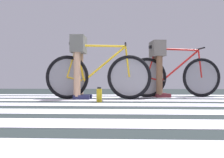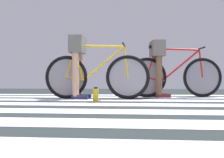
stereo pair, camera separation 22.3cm
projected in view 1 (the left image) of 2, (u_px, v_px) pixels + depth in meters
The scene contains 7 objects.
ground at pixel (105, 109), 3.13m from camera, with size 18.00×14.00×0.02m.
crosswalk_markings at pixel (104, 108), 3.16m from camera, with size 5.32×5.75×0.00m.
bicycle_1_of_2 at pixel (98, 75), 4.62m from camera, with size 1.74×0.52×0.93m.
cyclist_1_of_2 at pixel (79, 58), 4.64m from camera, with size 0.31×0.41×1.03m.
bicycle_2_of_2 at pixel (174, 76), 5.15m from camera, with size 1.73×0.53×0.93m.
cyclist_2_of_2 at pixel (158, 61), 5.12m from camera, with size 0.37×0.44×1.01m.
water_bottle at pixel (99, 95), 3.97m from camera, with size 0.08×0.08×0.21m.
Camera 1 is at (0.24, -3.12, 0.33)m, focal length 45.47 mm.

